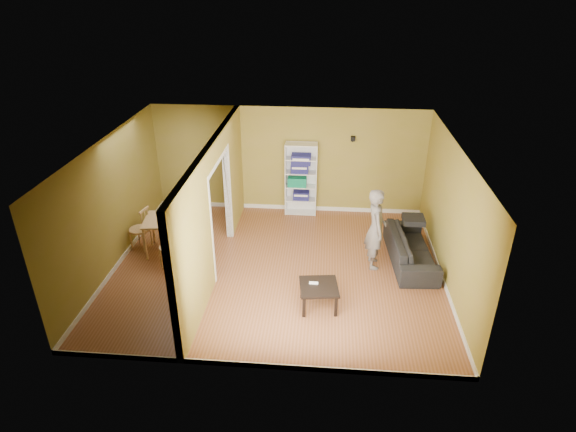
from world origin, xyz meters
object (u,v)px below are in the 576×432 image
object	(u,v)px
dining_table	(174,222)
person	(376,222)
chair_left	(139,228)
chair_near	(170,246)
coffee_table	(319,289)
sofa	(411,244)
bookshelf	(301,179)
chair_far	(182,217)

from	to	relation	value
dining_table	person	bearing A→B (deg)	-2.95
person	dining_table	xyz separation A→B (m)	(-4.14, 0.21, -0.30)
chair_left	chair_near	world-z (taller)	chair_near
coffee_table	chair_near	distance (m)	3.16
chair_left	sofa	bearing A→B (deg)	100.86
bookshelf	chair_far	size ratio (longest dim) A/B	1.72
person	sofa	bearing A→B (deg)	-78.95
sofa	bookshelf	bearing A→B (deg)	45.50
sofa	coffee_table	bearing A→B (deg)	128.91
person	chair_left	bearing A→B (deg)	82.34
sofa	chair_left	world-z (taller)	chair_left
dining_table	chair_left	size ratio (longest dim) A/B	1.27
chair_left	chair_far	size ratio (longest dim) A/B	0.92
dining_table	chair_left	world-z (taller)	chair_left
person	bookshelf	xyz separation A→B (m)	(-1.62, 2.29, -0.09)
sofa	chair_far	bearing A→B (deg)	80.30
coffee_table	chair_far	xyz separation A→B (m)	(-3.09, 2.21, 0.15)
bookshelf	chair_near	xyz separation A→B (m)	(-2.43, -2.71, -0.40)
person	coffee_table	xyz separation A→B (m)	(-1.07, -1.46, -0.61)
chair_near	chair_far	xyz separation A→B (m)	(-0.11, 1.17, 0.03)
bookshelf	chair_near	world-z (taller)	bookshelf
bookshelf	coffee_table	world-z (taller)	bookshelf
person	coffee_table	world-z (taller)	person
bookshelf	chair_left	distance (m)	3.91
bookshelf	coffee_table	distance (m)	3.83
dining_table	chair_near	xyz separation A→B (m)	(0.09, -0.64, -0.19)
bookshelf	chair_near	distance (m)	3.67
chair_left	chair_far	distance (m)	0.92
coffee_table	chair_left	xyz separation A→B (m)	(-3.87, 1.72, 0.11)
dining_table	coffee_table	bearing A→B (deg)	-28.63
person	bookshelf	bearing A→B (deg)	30.51
person	chair_left	xyz separation A→B (m)	(-4.93, 0.26, -0.50)
coffee_table	chair_near	world-z (taller)	chair_near
sofa	coffee_table	size ratio (longest dim) A/B	3.09
chair_left	coffee_table	bearing A→B (deg)	77.27
sofa	chair_near	distance (m)	4.86
coffee_table	chair_left	distance (m)	4.24
sofa	person	xyz separation A→B (m)	(-0.77, -0.22, 0.59)
bookshelf	chair_far	xyz separation A→B (m)	(-2.54, -1.54, -0.38)
chair_near	chair_left	bearing A→B (deg)	167.15
coffee_table	dining_table	size ratio (longest dim) A/B	0.54
person	dining_table	size ratio (longest dim) A/B	1.61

